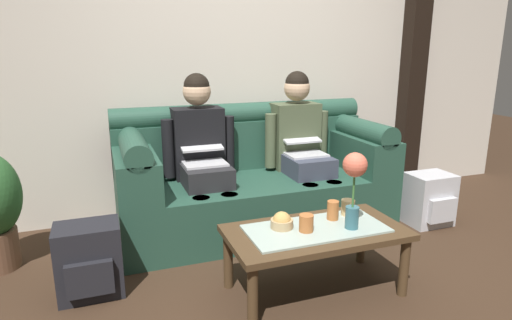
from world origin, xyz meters
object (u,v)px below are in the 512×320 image
at_px(snack_bowl, 282,222).
at_px(couch, 253,180).
at_px(cup_near_right, 306,223).
at_px(person_left, 201,150).
at_px(backpack_left, 89,261).
at_px(person_right, 301,142).
at_px(coffee_table, 316,237).
at_px(flower_vase, 354,177).
at_px(backpack_right, 430,200).
at_px(cup_far_center, 348,207).
at_px(cup_near_left, 333,210).

bearing_deg(snack_bowl, couch, 79.57).
height_order(couch, cup_near_right, couch).
bearing_deg(person_left, snack_bowl, -77.24).
distance_m(person_left, backpack_left, 1.14).
xyz_separation_m(person_right, snack_bowl, (-0.60, -1.00, -0.22)).
relative_size(coffee_table, flower_vase, 2.32).
distance_m(flower_vase, backpack_left, 1.58).
height_order(couch, backpack_right, couch).
xyz_separation_m(couch, cup_far_center, (0.28, -0.96, 0.08)).
xyz_separation_m(flower_vase, cup_near_left, (-0.04, 0.15, -0.25)).
distance_m(person_right, cup_far_center, 0.99).
distance_m(coffee_table, cup_far_center, 0.32).
distance_m(flower_vase, snack_bowl, 0.48).
bearing_deg(couch, cup_near_right, -93.94).
bearing_deg(couch, person_left, -179.56).
bearing_deg(backpack_right, person_left, 164.71).
bearing_deg(cup_far_center, person_left, 125.69).
bearing_deg(backpack_right, coffee_table, -156.53).
height_order(snack_bowl, cup_far_center, same).
xyz_separation_m(cup_near_left, backpack_left, (-1.39, 0.33, -0.25)).
xyz_separation_m(couch, cup_near_right, (-0.08, -1.09, 0.08)).
xyz_separation_m(person_left, flower_vase, (0.60, -1.14, 0.05)).
bearing_deg(person_left, cup_far_center, -54.31).
bearing_deg(cup_near_right, snack_bowl, 140.88).
bearing_deg(backpack_right, cup_near_right, -156.82).
xyz_separation_m(person_left, person_right, (0.82, 0.00, -0.00)).
xyz_separation_m(person_left, snack_bowl, (0.23, -1.00, -0.22)).
relative_size(flower_vase, cup_near_right, 4.59).
xyz_separation_m(person_right, coffee_table, (-0.41, -1.07, -0.31)).
xyz_separation_m(cup_near_right, backpack_left, (-1.16, 0.44, -0.24)).
relative_size(cup_near_right, backpack_right, 0.23).
bearing_deg(person_right, cup_far_center, -98.09).
height_order(couch, backpack_left, couch).
height_order(cup_far_center, backpack_left, cup_far_center).
xyz_separation_m(flower_vase, cup_far_center, (0.09, 0.18, -0.25)).
relative_size(backpack_right, backpack_left, 0.98).
relative_size(couch, cup_far_center, 21.88).
distance_m(person_right, snack_bowl, 1.19).
bearing_deg(cup_near_right, person_right, 65.93).
height_order(cup_near_right, backpack_left, cup_near_right).
relative_size(couch, flower_vase, 4.75).
height_order(coffee_table, backpack_left, backpack_left).
relative_size(person_right, backpack_left, 2.84).
distance_m(coffee_table, backpack_right, 1.48).
height_order(person_right, cup_far_center, person_right).
xyz_separation_m(cup_far_center, backpack_right, (1.07, 0.48, -0.24)).
distance_m(couch, person_left, 0.50).
distance_m(backpack_right, backpack_left, 2.59).
bearing_deg(person_right, cup_near_right, -114.07).
bearing_deg(cup_near_right, backpack_right, 23.18).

